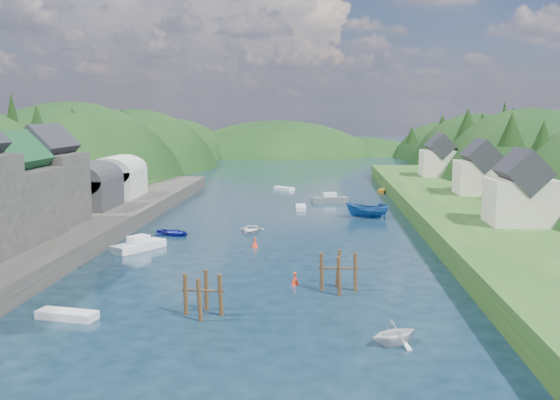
# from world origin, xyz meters

# --- Properties ---
(ground) EXTENTS (600.00, 600.00, 0.00)m
(ground) POSITION_xyz_m (0.00, 50.00, 0.00)
(ground) COLOR black
(ground) RESTS_ON ground
(hillside_left) EXTENTS (44.00, 245.56, 52.00)m
(hillside_left) POSITION_xyz_m (-45.00, 75.00, -8.03)
(hillside_left) COLOR black
(hillside_left) RESTS_ON ground
(hillside_right) EXTENTS (36.00, 245.56, 48.00)m
(hillside_right) POSITION_xyz_m (45.00, 75.00, -7.41)
(hillside_right) COLOR black
(hillside_right) RESTS_ON ground
(far_hills) EXTENTS (103.00, 68.00, 44.00)m
(far_hills) POSITION_xyz_m (1.22, 174.01, -10.80)
(far_hills) COLOR black
(far_hills) RESTS_ON ground
(hill_trees) EXTENTS (92.65, 149.38, 12.28)m
(hill_trees) POSITION_xyz_m (-0.06, 64.64, 11.08)
(hill_trees) COLOR black
(hill_trees) RESTS_ON ground
(quay_left) EXTENTS (12.00, 110.00, 2.00)m
(quay_left) POSITION_xyz_m (-24.00, 20.00, 1.00)
(quay_left) COLOR #2D2B28
(quay_left) RESTS_ON ground
(terrace_left_grass) EXTENTS (12.00, 110.00, 2.50)m
(terrace_left_grass) POSITION_xyz_m (-31.00, 20.00, 1.25)
(terrace_left_grass) COLOR #234719
(terrace_left_grass) RESTS_ON ground
(boat_sheds) EXTENTS (7.00, 21.00, 7.50)m
(boat_sheds) POSITION_xyz_m (-26.00, 39.00, 5.27)
(boat_sheds) COLOR #2D2D30
(boat_sheds) RESTS_ON quay_left
(terrace_right) EXTENTS (16.00, 120.00, 2.40)m
(terrace_right) POSITION_xyz_m (25.00, 40.00, 1.20)
(terrace_right) COLOR #234719
(terrace_right) RESTS_ON ground
(right_bank_cottages) EXTENTS (9.00, 59.24, 8.41)m
(right_bank_cottages) POSITION_xyz_m (28.00, 48.33, 5.84)
(right_bank_cottages) COLOR beige
(right_bank_cottages) RESTS_ON terrace_right
(piling_cluster_near) EXTENTS (3.08, 2.89, 3.71)m
(piling_cluster_near) POSITION_xyz_m (-3.52, -4.20, 1.29)
(piling_cluster_near) COLOR #382314
(piling_cluster_near) RESTS_ON ground
(piling_cluster_far) EXTENTS (3.32, 3.08, 3.78)m
(piling_cluster_far) POSITION_xyz_m (6.47, 2.82, 1.32)
(piling_cluster_far) COLOR #382314
(piling_cluster_far) RESTS_ON ground
(channel_buoy_near) EXTENTS (0.70, 0.70, 1.10)m
(channel_buoy_near) POSITION_xyz_m (2.81, 4.38, 0.48)
(channel_buoy_near) COLOR red
(channel_buoy_near) RESTS_ON ground
(channel_buoy_far) EXTENTS (0.70, 0.70, 1.10)m
(channel_buoy_far) POSITION_xyz_m (-2.18, 19.17, 0.48)
(channel_buoy_far) COLOR red
(channel_buoy_far) RESTS_ON ground
(moored_boats) EXTENTS (34.48, 90.66, 2.29)m
(moored_boats) POSITION_xyz_m (-1.30, 21.26, 0.65)
(moored_boats) COLOR #50565B
(moored_boats) RESTS_ON ground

